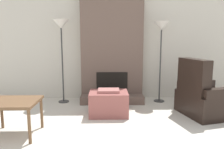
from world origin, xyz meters
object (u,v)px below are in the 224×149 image
(floor_lamp_right, at_px, (161,31))
(ottoman, at_px, (109,103))
(side_table, at_px, (13,105))
(floor_lamp_left, at_px, (61,29))
(armchair, at_px, (204,99))

(floor_lamp_right, bearing_deg, ottoman, -143.17)
(ottoman, xyz_separation_m, side_table, (-1.41, -0.87, 0.24))
(floor_lamp_left, xyz_separation_m, floor_lamp_right, (2.20, -0.00, -0.03))
(armchair, distance_m, side_table, 3.31)
(floor_lamp_right, bearing_deg, armchair, -56.10)
(ottoman, xyz_separation_m, armchair, (1.80, -0.05, 0.08))
(armchair, bearing_deg, ottoman, 74.29)
(ottoman, relative_size, floor_lamp_right, 0.40)
(floor_lamp_left, bearing_deg, side_table, -102.23)
(armchair, distance_m, floor_lamp_left, 3.25)
(ottoman, xyz_separation_m, floor_lamp_right, (1.17, 0.88, 1.37))
(armchair, relative_size, floor_lamp_right, 0.60)
(ottoman, relative_size, armchair, 0.67)
(side_table, relative_size, floor_lamp_left, 0.39)
(side_table, xyz_separation_m, floor_lamp_left, (0.38, 1.75, 1.17))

